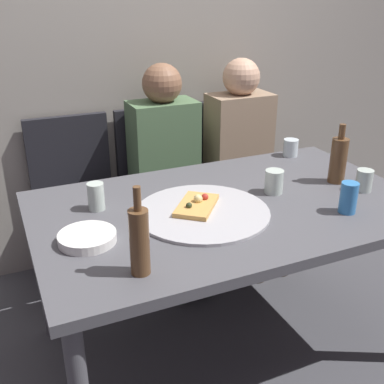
% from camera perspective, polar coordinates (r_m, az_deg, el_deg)
% --- Properties ---
extents(ground_plane, '(8.00, 8.00, 0.00)m').
position_cam_1_polar(ground_plane, '(2.28, 4.01, -18.20)').
color(ground_plane, '#424247').
extents(back_wall, '(6.00, 0.10, 2.60)m').
position_cam_1_polar(back_wall, '(2.71, -6.49, 18.90)').
color(back_wall, gray).
rests_on(back_wall, ground_plane).
extents(dining_table, '(1.55, 0.94, 0.72)m').
position_cam_1_polar(dining_table, '(1.91, 4.55, -3.43)').
color(dining_table, '#4C4C51').
rests_on(dining_table, ground_plane).
extents(pizza_tray, '(0.52, 0.52, 0.01)m').
position_cam_1_polar(pizza_tray, '(1.79, 1.30, -2.46)').
color(pizza_tray, '#ADADB2').
rests_on(pizza_tray, dining_table).
extents(pizza_slice_last, '(0.24, 0.25, 0.05)m').
position_cam_1_polar(pizza_slice_last, '(1.81, 0.61, -1.57)').
color(pizza_slice_last, tan).
rests_on(pizza_slice_last, pizza_tray).
extents(wine_bottle, '(0.06, 0.06, 0.28)m').
position_cam_1_polar(wine_bottle, '(1.39, -6.47, -5.90)').
color(wine_bottle, brown).
rests_on(wine_bottle, dining_table).
extents(beer_bottle, '(0.07, 0.07, 0.26)m').
position_cam_1_polar(beer_bottle, '(2.14, 17.49, 3.83)').
color(beer_bottle, brown).
rests_on(beer_bottle, dining_table).
extents(tumbler_near, '(0.08, 0.08, 0.10)m').
position_cam_1_polar(tumbler_near, '(1.98, 10.01, 1.26)').
color(tumbler_near, '#B7C6BC').
rests_on(tumbler_near, dining_table).
extents(tumbler_far, '(0.08, 0.08, 0.09)m').
position_cam_1_polar(tumbler_far, '(2.45, 11.98, 5.34)').
color(tumbler_far, silver).
rests_on(tumbler_far, dining_table).
extents(wine_glass, '(0.07, 0.07, 0.09)m').
position_cam_1_polar(wine_glass, '(2.11, 20.34, 1.35)').
color(wine_glass, '#B7C6BC').
rests_on(wine_glass, dining_table).
extents(short_glass, '(0.07, 0.07, 0.11)m').
position_cam_1_polar(short_glass, '(1.84, -11.68, -0.54)').
color(short_glass, '#B7C6BC').
rests_on(short_glass, dining_table).
extents(soda_can, '(0.07, 0.07, 0.12)m').
position_cam_1_polar(soda_can, '(1.87, 18.62, -0.66)').
color(soda_can, '#337AC1').
rests_on(soda_can, dining_table).
extents(plate_stack, '(0.20, 0.20, 0.03)m').
position_cam_1_polar(plate_stack, '(1.63, -12.71, -5.47)').
color(plate_stack, white).
rests_on(plate_stack, dining_table).
extents(chair_left, '(0.44, 0.44, 0.90)m').
position_cam_1_polar(chair_left, '(2.58, -13.99, 0.07)').
color(chair_left, black).
rests_on(chair_left, ground_plane).
extents(chair_middle, '(0.44, 0.44, 0.90)m').
position_cam_1_polar(chair_middle, '(2.70, -3.84, 1.74)').
color(chair_middle, black).
rests_on(chair_middle, ground_plane).
extents(chair_right, '(0.44, 0.44, 0.90)m').
position_cam_1_polar(chair_right, '(2.88, 5.00, 3.16)').
color(chair_right, black).
rests_on(chair_right, ground_plane).
extents(guest_in_sweater, '(0.36, 0.56, 1.17)m').
position_cam_1_polar(guest_in_sweater, '(2.52, -2.72, 3.28)').
color(guest_in_sweater, '#4C6B47').
rests_on(guest_in_sweater, ground_plane).
extents(guest_in_beanie, '(0.36, 0.56, 1.17)m').
position_cam_1_polar(guest_in_beanie, '(2.71, 6.63, 4.67)').
color(guest_in_beanie, '#937A60').
rests_on(guest_in_beanie, ground_plane).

